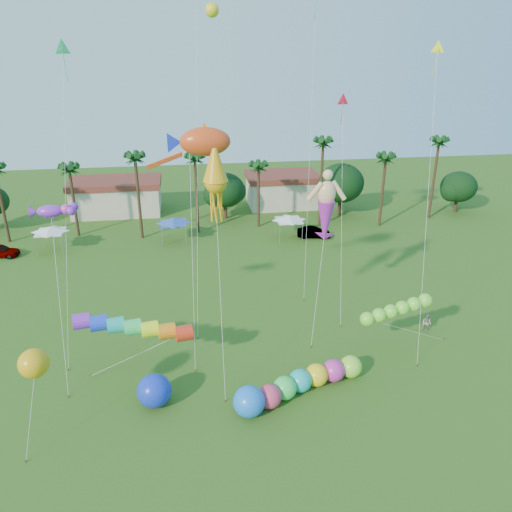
{
  "coord_description": "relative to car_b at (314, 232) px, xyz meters",
  "views": [
    {
      "loc": [
        -4.63,
        -20.73,
        22.14
      ],
      "look_at": [
        0.0,
        10.0,
        9.0
      ],
      "focal_mm": 35.0,
      "sensor_mm": 36.0,
      "label": 1
    }
  ],
  "objects": [
    {
      "name": "delta_kite_red",
      "position": [
        -2.9,
        -17.16,
        17.12
      ],
      "size": [
        1.18,
        4.47,
        18.72
      ],
      "color": "red",
      "rests_on": "ground"
    },
    {
      "name": "buildings_row",
      "position": [
        -14.26,
        14.14,
        1.33
      ],
      "size": [
        35.0,
        7.0,
        4.0
      ],
      "color": "beige",
      "rests_on": "ground"
    },
    {
      "name": "squid_kite",
      "position": [
        -13.7,
        -25.16,
        13.33
      ],
      "size": [
        1.66,
        5.19,
        16.3
      ],
      "color": "orange",
      "rests_on": "ground"
    },
    {
      "name": "blue_ball",
      "position": [
        -18.45,
        -29.06,
        0.47
      ],
      "size": [
        2.27,
        2.27,
        2.27
      ],
      "primitive_type": "sphere",
      "color": "#1732D3",
      "rests_on": "ground"
    },
    {
      "name": "fish_kite",
      "position": [
        -14.07,
        -21.08,
        15.24
      ],
      "size": [
        5.54,
        5.89,
        17.04
      ],
      "color": "#DB4318",
      "rests_on": "ground"
    },
    {
      "name": "caterpillar_inflatable",
      "position": [
        -9.03,
        -29.5,
        0.21
      ],
      "size": [
        9.98,
        5.14,
        2.09
      ],
      "rotation": [
        0.0,
        0.0,
        0.38
      ],
      "color": "#D83860",
      "rests_on": "ground"
    },
    {
      "name": "car_b",
      "position": [
        0.0,
        0.0,
        0.0
      ],
      "size": [
        4.26,
        2.19,
        1.34
      ],
      "primitive_type": "imported",
      "rotation": [
        0.0,
        0.0,
        1.37
      ],
      "color": "#4C4C54",
      "rests_on": "ground"
    },
    {
      "name": "rainbow_tube",
      "position": [
        -18.4,
        -25.98,
        2.8
      ],
      "size": [
        9.01,
        1.43,
        4.04
      ],
      "color": "red",
      "rests_on": "ground"
    },
    {
      "name": "green_worm",
      "position": [
        -2.79,
        -25.84,
        2.68
      ],
      "size": [
        10.33,
        2.28,
        4.01
      ],
      "color": "#70E933",
      "rests_on": "ground"
    },
    {
      "name": "delta_kite_yellow",
      "position": [
        1.43,
        -23.15,
        20.62
      ],
      "size": [
        1.17,
        5.03,
        22.49
      ],
      "color": "yellow",
      "rests_on": "ground"
    },
    {
      "name": "lobster_kite",
      "position": [
        -24.81,
        -22.52,
        11.09
      ],
      "size": [
        3.51,
        6.32,
        12.38
      ],
      "color": "purple",
      "rests_on": "ground"
    },
    {
      "name": "tree_line",
      "position": [
        -7.61,
        8.13,
        3.61
      ],
      "size": [
        69.46,
        8.91,
        11.0
      ],
      "color": "#3A2819",
      "rests_on": "ground"
    },
    {
      "name": "delta_kite_blue",
      "position": [
        -4.15,
        -12.21,
        24.74
      ],
      "size": [
        1.67,
        4.3,
        26.63
      ],
      "color": "blue",
      "rests_on": "ground"
    },
    {
      "name": "ground",
      "position": [
        -11.17,
        -35.86,
        -0.67
      ],
      "size": [
        160.0,
        160.0,
        0.0
      ],
      "primitive_type": "plane",
      "color": "#285116",
      "rests_on": "ground"
    },
    {
      "name": "delta_kite_green",
      "position": [
        -23.11,
        -19.8,
        20.93
      ],
      "size": [
        2.5,
        5.09,
        22.6
      ],
      "color": "#38EF7F",
      "rests_on": "ground"
    },
    {
      "name": "spectator_b",
      "position": [
        3.63,
        -23.07,
        0.15
      ],
      "size": [
        0.96,
        1.0,
        1.63
      ],
      "primitive_type": "imported",
      "rotation": [
        0.0,
        0.0,
        -0.97
      ],
      "color": "gray",
      "rests_on": "ground"
    },
    {
      "name": "merman_kite",
      "position": [
        -4.47,
        -19.33,
        9.19
      ],
      "size": [
        3.44,
        5.87,
        12.68
      ],
      "color": "#F1B989",
      "rests_on": "ground"
    },
    {
      "name": "orange_ball_kite",
      "position": [
        -24.83,
        -31.13,
        4.72
      ],
      "size": [
        1.8,
        2.84,
        6.27
      ],
      "color": "gold",
      "rests_on": "ground"
    },
    {
      "name": "tent_row",
      "position": [
        -17.17,
        0.47,
        2.08
      ],
      "size": [
        31.0,
        4.0,
        0.6
      ],
      "color": "white",
      "rests_on": "ground"
    }
  ]
}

